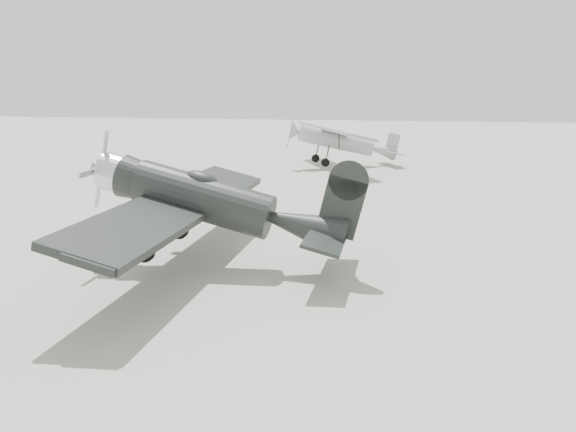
# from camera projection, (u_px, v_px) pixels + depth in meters

# --- Properties ---
(ground) EXTENTS (160.00, 160.00, 0.00)m
(ground) POSITION_uv_depth(u_px,v_px,m) (228.00, 277.00, 17.93)
(ground) COLOR #A49E91
(ground) RESTS_ON ground
(lowwing_monoplane) EXTENTS (9.14, 12.70, 4.12)m
(lowwing_monoplane) POSITION_uv_depth(u_px,v_px,m) (216.00, 203.00, 18.55)
(lowwing_monoplane) COLOR black
(lowwing_monoplane) RESTS_ON ground
(highwing_monoplane) EXTENTS (8.95, 11.70, 3.41)m
(highwing_monoplane) POSITION_uv_depth(u_px,v_px,m) (341.00, 138.00, 41.29)
(highwing_monoplane) COLOR #9EA1A3
(highwing_monoplane) RESTS_ON ground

